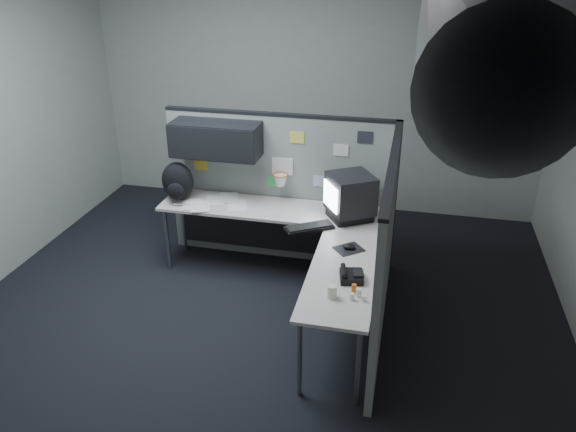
% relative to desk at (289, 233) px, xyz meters
% --- Properties ---
extents(room, '(5.62, 5.62, 3.22)m').
position_rel_desk_xyz_m(room, '(0.41, -0.70, 1.48)').
color(room, black).
rests_on(room, ground).
extents(partition_back, '(2.44, 0.42, 1.63)m').
position_rel_desk_xyz_m(partition_back, '(-0.40, 0.53, 0.38)').
color(partition_back, gray).
rests_on(partition_back, ground).
extents(partition_right, '(0.07, 2.23, 1.63)m').
position_rel_desk_xyz_m(partition_right, '(0.95, -0.49, 0.21)').
color(partition_right, gray).
rests_on(partition_right, ground).
extents(desk, '(2.31, 2.11, 0.73)m').
position_rel_desk_xyz_m(desk, '(0.00, 0.00, 0.00)').
color(desk, beige).
rests_on(desk, ground).
extents(monitor, '(0.54, 0.54, 0.45)m').
position_rel_desk_xyz_m(monitor, '(0.56, 0.21, 0.35)').
color(monitor, black).
rests_on(monitor, desk).
extents(keyboard, '(0.48, 0.39, 0.04)m').
position_rel_desk_xyz_m(keyboard, '(0.22, -0.11, 0.14)').
color(keyboard, black).
rests_on(keyboard, desk).
extents(mouse, '(0.30, 0.30, 0.05)m').
position_rel_desk_xyz_m(mouse, '(0.63, -0.41, 0.13)').
color(mouse, black).
rests_on(mouse, desk).
extents(phone, '(0.22, 0.23, 0.09)m').
position_rel_desk_xyz_m(phone, '(0.71, -0.90, 0.15)').
color(phone, black).
rests_on(phone, desk).
extents(bottles, '(0.13, 0.14, 0.08)m').
position_rel_desk_xyz_m(bottles, '(0.78, -1.13, 0.15)').
color(bottles, silver).
rests_on(bottles, desk).
extents(cup, '(0.08, 0.08, 0.10)m').
position_rel_desk_xyz_m(cup, '(0.60, -1.18, 0.17)').
color(cup, silver).
rests_on(cup, desk).
extents(papers, '(0.84, 0.61, 0.02)m').
position_rel_desk_xyz_m(papers, '(-0.90, 0.25, 0.13)').
color(papers, white).
rests_on(papers, desk).
extents(backpack, '(0.36, 0.34, 0.41)m').
position_rel_desk_xyz_m(backpack, '(-1.24, 0.25, 0.32)').
color(backpack, black).
rests_on(backpack, desk).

